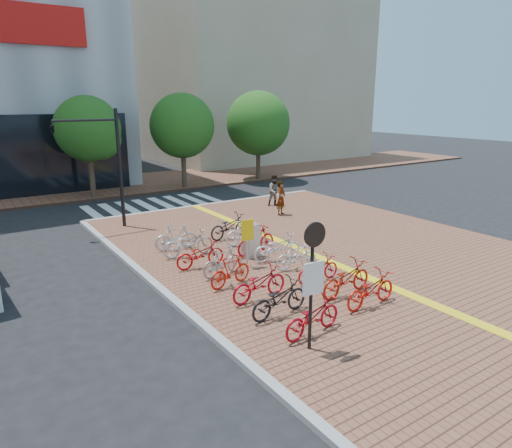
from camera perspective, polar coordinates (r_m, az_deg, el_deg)
ground at (r=14.84m, az=6.10°, el=-7.82°), size 120.00×120.00×0.00m
sidewalk at (r=14.22m, az=29.27°, el=-10.53°), size 14.00×34.00×0.15m
tactile_strip at (r=13.36m, az=27.28°, el=-11.50°), size 0.40×34.00×0.01m
kerb_west at (r=9.24m, az=6.83°, el=-23.01°), size 0.25×34.00×0.15m
kerb_north at (r=26.00m, az=-5.75°, el=2.42°), size 14.00×0.25×0.15m
far_sidewalk at (r=33.14m, az=-17.79°, el=4.53°), size 70.00×8.00×0.15m
building_beige at (r=50.31m, az=-1.48°, el=18.82°), size 20.00×18.00×18.00m
crosswalk at (r=26.78m, az=-12.50°, el=2.36°), size 7.50×4.00×0.01m
street_trees at (r=31.20m, az=-7.41°, el=11.96°), size 16.20×4.60×6.35m
bike_0 at (r=11.56m, az=7.07°, el=-11.39°), size 1.87×0.82×0.96m
bike_1 at (r=12.40m, az=2.92°, el=-9.29°), size 1.92×0.82×0.98m
bike_2 at (r=13.34m, az=0.40°, el=-7.41°), size 1.96×0.82×1.00m
bike_3 at (r=14.31m, az=-3.21°, el=-5.91°), size 1.66×0.76×0.97m
bike_4 at (r=15.15m, az=-4.18°, el=-4.70°), size 1.67×0.68×0.97m
bike_5 at (r=15.97m, az=-6.99°, el=-3.77°), size 1.81×0.66×0.94m
bike_6 at (r=17.14m, az=-8.45°, el=-2.35°), size 2.03×0.90×1.03m
bike_7 at (r=17.96m, az=-9.97°, el=-1.63°), size 1.73×0.72×1.01m
bike_8 at (r=13.33m, az=14.13°, el=-7.96°), size 1.90×0.73×0.99m
bike_9 at (r=13.90m, az=11.22°, el=-6.70°), size 2.01×0.84×1.03m
bike_10 at (r=14.78m, az=7.77°, el=-5.56°), size 1.62×0.57×0.85m
bike_11 at (r=15.71m, az=5.06°, el=-4.07°), size 1.60×0.72×0.93m
bike_12 at (r=16.55m, az=2.68°, el=-2.90°), size 1.95×0.88×0.99m
bike_13 at (r=17.17m, az=0.01°, el=-2.02°), size 1.89×0.80×1.10m
bike_14 at (r=18.31m, az=-1.43°, el=-1.07°), size 1.71×0.59×1.01m
bike_15 at (r=19.23m, az=-3.33°, el=-0.28°), size 2.02×0.93×1.03m
pedestrian_a at (r=23.13m, az=3.17°, el=3.27°), size 0.76×0.68×1.74m
pedestrian_b at (r=25.16m, az=2.38°, el=4.19°), size 0.97×0.85×1.69m
utility_box at (r=16.84m, az=-0.65°, el=-2.11°), size 0.63×0.51×1.25m
yellow_sign at (r=15.70m, az=-1.08°, el=-1.29°), size 0.46×0.12×1.70m
notice_sign at (r=10.29m, az=7.12°, el=-5.87°), size 0.57×0.14×3.09m
traffic_light_pole at (r=21.09m, az=-20.04°, el=8.93°), size 2.85×1.10×5.31m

